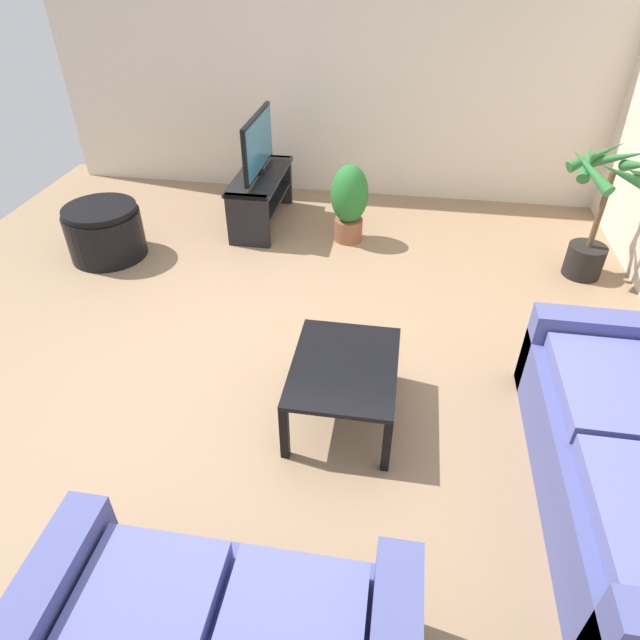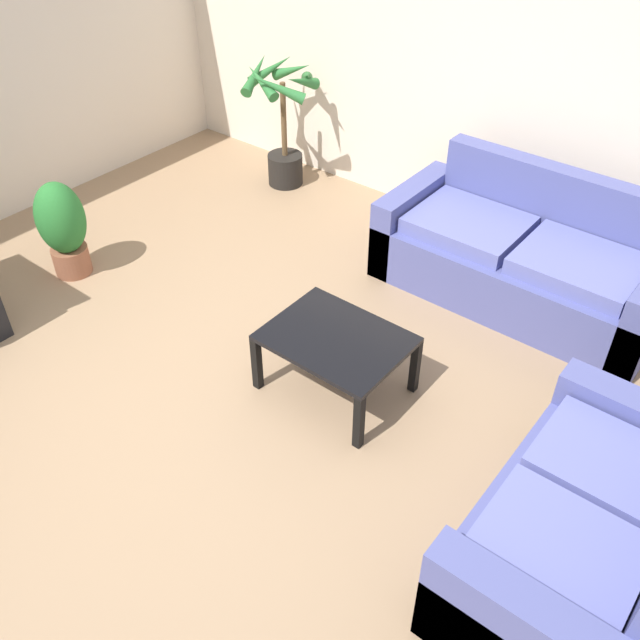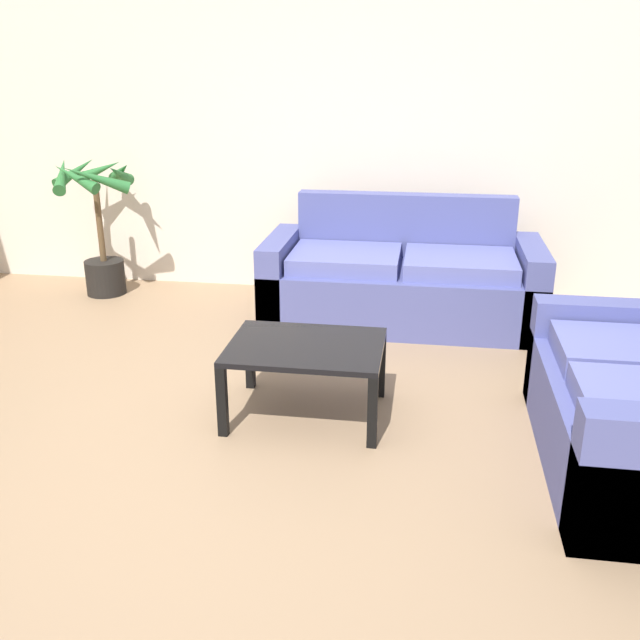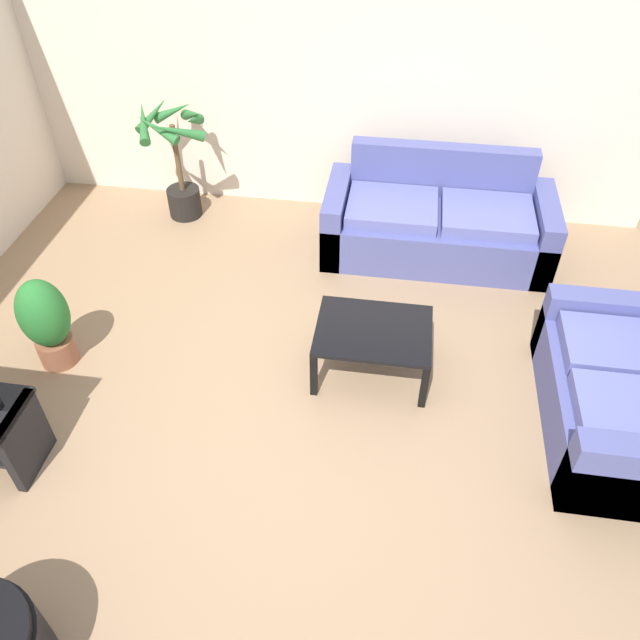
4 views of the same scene
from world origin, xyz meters
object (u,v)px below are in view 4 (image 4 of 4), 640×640
at_px(couch_loveseat, 625,397).
at_px(coffee_table, 373,335).
at_px(couch_main, 437,224).
at_px(potted_palm, 177,163).
at_px(potted_plant_small, 46,321).

bearing_deg(couch_loveseat, coffee_table, 170.53).
height_order(couch_main, couch_loveseat, same).
xyz_separation_m(potted_palm, potted_plant_small, (-0.32, -2.13, -0.17)).
xyz_separation_m(coffee_table, potted_palm, (-2.05, 1.88, 0.22)).
distance_m(couch_loveseat, potted_plant_small, 4.08).
xyz_separation_m(couch_main, potted_plant_small, (-2.82, -1.88, 0.11)).
bearing_deg(couch_main, couch_loveseat, -56.54).
xyz_separation_m(couch_main, couch_loveseat, (1.26, -1.91, -0.00)).
xyz_separation_m(couch_loveseat, potted_plant_small, (-4.08, 0.03, 0.11)).
distance_m(couch_main, coffee_table, 1.69).
height_order(coffee_table, potted_plant_small, potted_plant_small).
xyz_separation_m(couch_main, potted_palm, (-2.50, 0.25, 0.28)).
relative_size(coffee_table, potted_palm, 0.73).
height_order(potted_palm, potted_plant_small, potted_palm).
height_order(couch_main, potted_palm, potted_palm).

